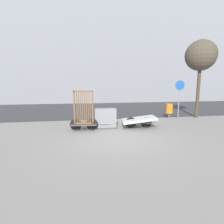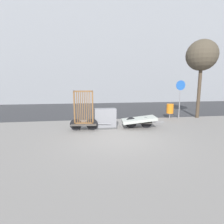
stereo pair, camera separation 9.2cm
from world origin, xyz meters
name	(u,v)px [view 1 (the left image)]	position (x,y,z in m)	size (l,w,h in m)	color
ground_plane	(118,138)	(0.00, 0.00, 0.00)	(60.00, 60.00, 0.00)	gray
road_strip	(99,109)	(0.00, 9.03, 0.00)	(56.00, 9.92, 0.01)	#38383A
building_facade	(93,43)	(0.00, 15.98, 7.39)	(48.00, 4.00, 14.79)	gray
bike_cart_with_bedframe	(84,117)	(-1.40, 1.55, 0.69)	(2.01, 0.76, 1.97)	#4C4742
bike_cart_with_mattress	(139,120)	(1.41, 1.55, 0.42)	(2.23, 1.13, 0.62)	#4C4742
utility_cabinet	(105,119)	(-0.32, 1.77, 0.48)	(1.15, 0.50, 1.04)	#4C4C4C
trash_bin	(169,109)	(4.23, 3.72, 0.66)	(0.45, 0.45, 0.98)	gray
sign_post	(179,93)	(4.88, 3.71, 1.71)	(0.64, 0.06, 2.57)	gray
street_tree	(201,56)	(6.24, 3.72, 4.08)	(1.98, 1.98, 5.12)	#4C3D2D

